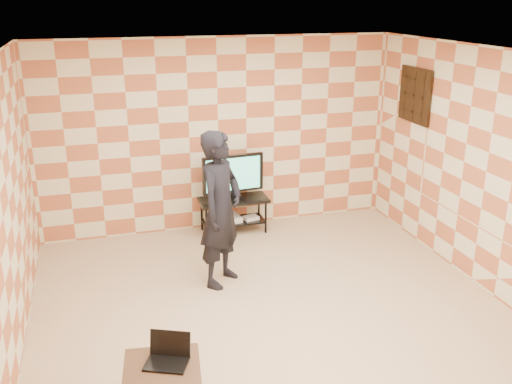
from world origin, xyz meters
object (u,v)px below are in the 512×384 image
tv_stand (233,207)px  side_table (162,377)px  person (221,209)px  tv (233,175)px

tv_stand → side_table: same height
side_table → person: size_ratio=0.36×
tv_stand → side_table: bearing=-112.2°
side_table → person: (0.96, 2.15, 0.50)m
tv → person: bearing=-109.2°
tv → tv_stand: bearing=85.3°
tv_stand → side_table: (-1.46, -3.57, 0.05)m
tv_stand → side_table: size_ratio=1.47×
tv → side_table: (-1.46, -3.57, -0.44)m
tv_stand → tv: size_ratio=1.11×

